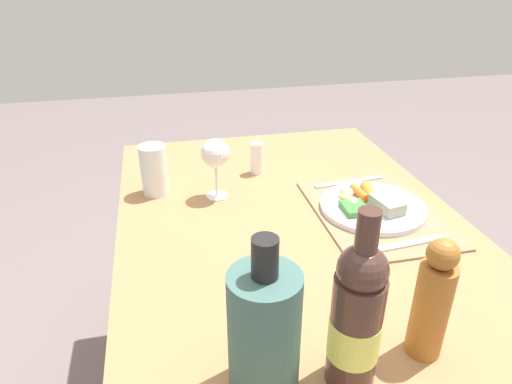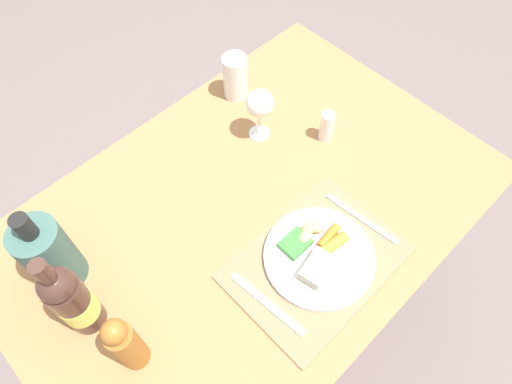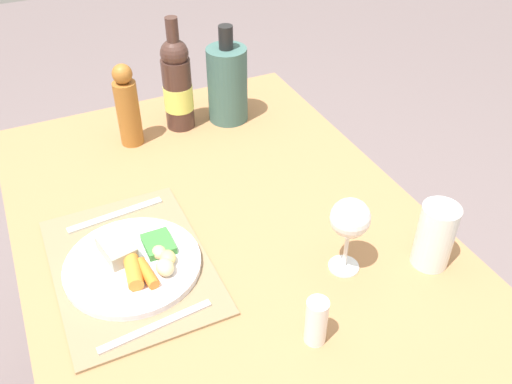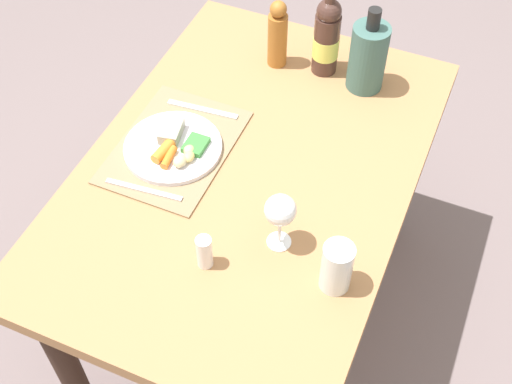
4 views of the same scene
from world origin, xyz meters
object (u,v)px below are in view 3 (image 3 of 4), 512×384
Objects in this scene: dinner_plate at (135,262)px; salt_shaker at (316,321)px; wine_bottle at (177,85)px; fork at (116,215)px; wine_glass at (350,220)px; dining_table at (230,266)px; cooler_bottle at (227,83)px; knife at (156,326)px; water_tumbler at (434,239)px; pepper_mill at (127,107)px.

salt_shaker is at bearing 38.76° from dinner_plate.
dinner_plate is at bearing -28.37° from wine_bottle.
salt_shaker is at bearing 21.53° from fork.
wine_glass reaches higher than fork.
dining_table is at bearing -175.28° from salt_shaker.
fork is 0.49m from cooler_bottle.
wine_glass is at bearing 40.19° from dining_table.
cooler_bottle is at bearing 168.35° from salt_shaker.
wine_bottle is at bearing 135.14° from fork.
wine_glass reaches higher than knife.
cooler_bottle is (-0.43, 0.18, 0.21)m from dining_table.
wine_bottle reaches higher than water_tumbler.
cooler_bottle is (-0.62, 0.40, 0.10)m from knife.
knife is at bearing -91.58° from wine_glass.
dining_table is 6.00× the size of fork.
knife is 0.79× the size of cooler_bottle.
cooler_bottle reaches higher than water_tumbler.
cooler_bottle reaches higher than salt_shaker.
cooler_bottle is 1.91× the size of water_tumbler.
water_tumbler is (0.68, 0.14, -0.05)m from cooler_bottle.
cooler_bottle reaches higher than fork.
pepper_mill is at bearing -88.45° from cooler_bottle.
wine_glass is (0.01, 0.38, 0.11)m from knife.
dining_table is 9.11× the size of water_tumbler.
cooler_bottle reaches higher than pepper_mill.
fork is (-0.17, 0.00, -0.01)m from dinner_plate.
wine_bottle reaches higher than pepper_mill.
wine_bottle is at bearing 151.84° from knife.
wine_glass is (0.62, 0.26, 0.02)m from pepper_mill.
water_tumbler is at bearing 70.15° from wine_glass.
water_tumbler is at bearing 77.18° from knife.
dinner_plate is at bearing 172.17° from knife.
pepper_mill reaches higher than salt_shaker.
water_tumbler is at bearing 11.91° from cooler_bottle.
wine_bottle reaches higher than fork.
dinner_plate is 0.17m from fork.
dining_table is at bearing -6.19° from wine_bottle.
pepper_mill is 0.15m from wine_bottle.
wine_glass is at bearing 132.33° from salt_shaker.
salt_shaker is at bearing -11.65° from cooler_bottle.
salt_shaker is (0.32, 0.03, 0.15)m from dining_table.
knife is 0.96× the size of pepper_mill.
cooler_bottle is 0.70m from water_tumbler.
wine_glass is at bearing -1.58° from cooler_bottle.
wine_bottle is (-0.48, 0.26, 0.10)m from dinner_plate.
fork is 0.96× the size of pepper_mill.
fork is 0.42m from wine_bottle.
cooler_bottle is at bearing 81.63° from wine_bottle.
dining_table is 0.44m from water_tumbler.
cooler_bottle is (-0.46, 0.39, 0.09)m from dinner_plate.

